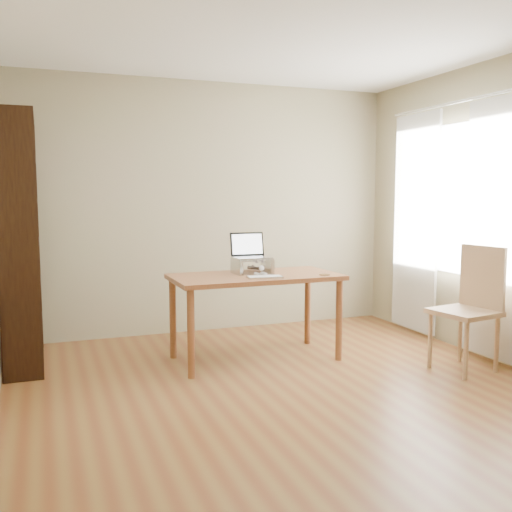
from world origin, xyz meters
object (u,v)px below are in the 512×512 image
Objects in this scene: bookshelf at (21,242)px; laptop at (250,252)px; keyboard at (265,277)px; cat at (253,266)px; chair at (472,303)px; desk at (255,285)px.

bookshelf is 6.61× the size of laptop.
keyboard is (1.89, -0.72, -0.29)m from bookshelf.
bookshelf is at bearing 168.07° from laptop.
keyboard is at bearing -91.60° from cat.
keyboard is at bearing 147.03° from chair.
cat is at bearing -11.45° from bookshelf.
cat reaches higher than desk.
bookshelf is 2.05m from keyboard.
desk is at bearing 97.76° from keyboard.
bookshelf is 1.93m from laptop.
bookshelf is 1.99m from desk.
bookshelf reaches higher than desk.
desk is at bearing -14.73° from bookshelf.
desk is 4.60× the size of laptop.
laptop is 0.66× the size of cat.
desk is 0.24m from keyboard.
laptop reaches higher than keyboard.
chair is (1.57, -0.68, -0.20)m from keyboard.
laptop is at bearing 137.08° from chair.
desk is at bearing -91.10° from laptop.
laptop is (0.00, 0.14, 0.28)m from desk.
desk is 3.03× the size of cat.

